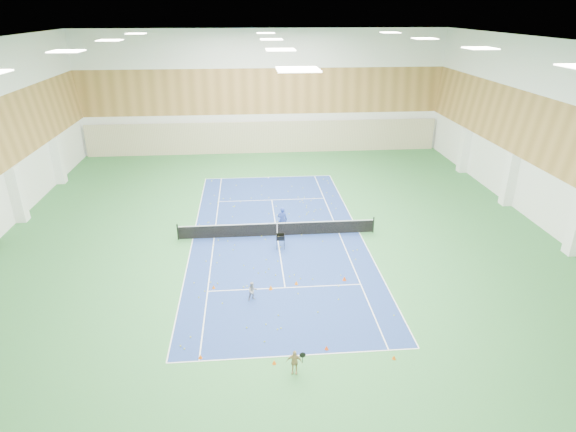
% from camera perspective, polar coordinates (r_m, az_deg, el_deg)
% --- Properties ---
extents(ground, '(40.00, 40.00, 0.00)m').
position_cam_1_polar(ground, '(31.62, -1.29, -2.37)').
color(ground, '#307038').
rests_on(ground, ground).
extents(room_shell, '(36.00, 40.00, 12.00)m').
position_cam_1_polar(room_shell, '(29.49, -1.39, 8.17)').
color(room_shell, white).
rests_on(room_shell, ground).
extents(wood_cladding, '(36.00, 40.00, 8.00)m').
position_cam_1_polar(wood_cladding, '(29.03, -1.43, 11.98)').
color(wood_cladding, '#A6783D').
rests_on(wood_cladding, room_shell).
extents(ceiling_light_grid, '(21.40, 25.40, 0.06)m').
position_cam_1_polar(ceiling_light_grid, '(28.50, -1.52, 19.73)').
color(ceiling_light_grid, white).
rests_on(ceiling_light_grid, room_shell).
extents(court_surface, '(10.97, 23.77, 0.01)m').
position_cam_1_polar(court_surface, '(31.62, -1.29, -2.36)').
color(court_surface, navy).
rests_on(court_surface, ground).
extents(tennis_balls_scatter, '(10.57, 22.77, 0.07)m').
position_cam_1_polar(tennis_balls_scatter, '(31.60, -1.29, -2.29)').
color(tennis_balls_scatter, '#BCD023').
rests_on(tennis_balls_scatter, ground).
extents(tennis_net, '(12.80, 0.10, 1.10)m').
position_cam_1_polar(tennis_net, '(31.38, -1.30, -1.46)').
color(tennis_net, black).
rests_on(tennis_net, ground).
extents(back_curtain, '(35.40, 0.16, 3.20)m').
position_cam_1_polar(back_curtain, '(49.69, -2.83, 9.29)').
color(back_curtain, '#C6B793').
rests_on(back_curtain, ground).
extents(coach, '(0.69, 0.49, 1.77)m').
position_cam_1_polar(coach, '(31.81, -0.69, -0.44)').
color(coach, '#21389B').
rests_on(coach, ground).
extents(child_court, '(0.60, 0.53, 1.03)m').
position_cam_1_polar(child_court, '(24.87, -4.22, -8.86)').
color(child_court, '#9999A1').
rests_on(child_court, ground).
extents(child_apron, '(0.69, 0.38, 1.11)m').
position_cam_1_polar(child_apron, '(20.44, 0.75, -16.91)').
color(child_apron, tan).
rests_on(child_apron, ground).
extents(ball_cart, '(0.57, 0.57, 0.94)m').
position_cam_1_polar(ball_cart, '(29.83, -0.90, -3.03)').
color(ball_cart, black).
rests_on(ball_cart, ground).
extents(cone_svc_a, '(0.18, 0.18, 0.20)m').
position_cam_1_polar(cone_svc_a, '(26.23, -8.82, -8.30)').
color(cone_svc_a, '#D65A0B').
rests_on(cone_svc_a, ground).
extents(cone_svc_b, '(0.23, 0.23, 0.25)m').
position_cam_1_polar(cone_svc_b, '(25.85, -2.06, -8.46)').
color(cone_svc_b, orange).
rests_on(cone_svc_b, ground).
extents(cone_svc_c, '(0.20, 0.20, 0.22)m').
position_cam_1_polar(cone_svc_c, '(26.27, 0.99, -7.90)').
color(cone_svc_c, orange).
rests_on(cone_svc_c, ground).
extents(cone_svc_d, '(0.23, 0.23, 0.25)m').
position_cam_1_polar(cone_svc_d, '(26.80, 6.71, -7.36)').
color(cone_svc_d, '#DD430B').
rests_on(cone_svc_d, ground).
extents(cone_base_a, '(0.18, 0.18, 0.20)m').
position_cam_1_polar(cone_base_a, '(21.73, -10.35, -16.07)').
color(cone_base_a, '#F45E0C').
rests_on(cone_base_a, ground).
extents(cone_base_b, '(0.18, 0.18, 0.20)m').
position_cam_1_polar(cone_base_b, '(21.15, -1.65, -16.91)').
color(cone_base_b, '#FF5F0D').
rests_on(cone_base_b, ground).
extents(cone_base_c, '(0.19, 0.19, 0.20)m').
position_cam_1_polar(cone_base_c, '(21.91, 4.59, -15.30)').
color(cone_base_c, '#FD420D').
rests_on(cone_base_c, ground).
extents(cone_base_d, '(0.18, 0.18, 0.19)m').
position_cam_1_polar(cone_base_d, '(21.85, 12.45, -16.02)').
color(cone_base_d, orange).
rests_on(cone_base_d, ground).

